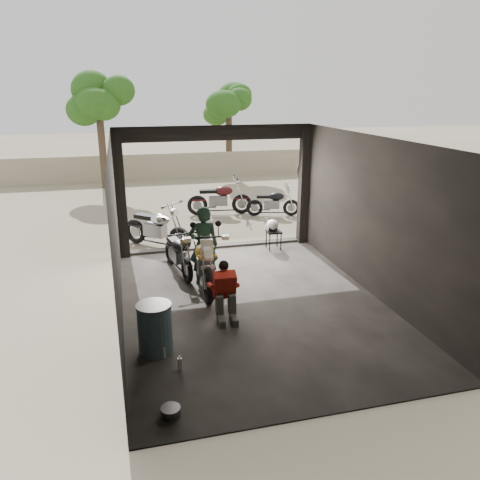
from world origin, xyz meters
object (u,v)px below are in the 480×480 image
outside_bike_c (273,201)px  helmet (272,225)px  oil_drum (155,329)px  sign_post (310,184)px  main_bike (203,258)px  stool (274,234)px  mechanic (226,293)px  left_bike (178,250)px  outside_bike_a (156,225)px  rider (204,246)px  outside_bike_b (220,196)px

outside_bike_c → helmet: bearing=175.1°
oil_drum → sign_post: size_ratio=0.35×
main_bike → stool: bearing=44.7°
mechanic → left_bike: bearing=104.6°
outside_bike_a → stool: bearing=-63.6°
main_bike → helmet: main_bike is taller
rider → outside_bike_b: bearing=-99.5°
outside_bike_c → stool: (-1.06, -3.27, -0.09)m
outside_bike_b → oil_drum: (-2.81, -8.28, -0.22)m
rider → main_bike: bearing=81.9°
outside_bike_b → helmet: outside_bike_b is taller
mechanic → oil_drum: size_ratio=1.27×
main_bike → stool: main_bike is taller
outside_bike_a → outside_bike_b: 3.80m
helmet → oil_drum: size_ratio=0.39×
rider → helmet: rider is taller
outside_bike_b → outside_bike_c: (1.68, -0.63, -0.12)m
helmet → stool: bearing=-85.3°
rider → helmet: bearing=-133.5°
left_bike → rider: (0.46, -0.76, 0.32)m
rider → sign_post: bearing=-139.2°
stool → oil_drum: 5.57m
stool → helmet: size_ratio=1.56×
outside_bike_b → mechanic: outside_bike_b is taller
left_bike → mechanic: (0.54, -2.55, -0.01)m
outside_bike_c → sign_post: bearing=-163.3°
outside_bike_a → stool: outside_bike_a is taller
helmet → outside_bike_b: bearing=76.4°
mechanic → oil_drum: 1.56m
oil_drum → main_bike: bearing=63.2°
sign_post → mechanic: bearing=-128.8°
outside_bike_a → outside_bike_c: (4.02, 2.36, -0.12)m
outside_bike_b → rider: bearing=171.3°
helmet → oil_drum: 5.60m
outside_bike_b → oil_drum: 8.75m
left_bike → sign_post: (3.83, 1.60, 1.05)m
rider → mechanic: rider is taller
outside_bike_a → rider: size_ratio=1.09×
mechanic → stool: bearing=62.2°
left_bike → oil_drum: 3.45m
oil_drum → outside_bike_c: bearing=59.6°
mechanic → helmet: (2.07, 3.63, 0.12)m
outside_bike_c → left_bike: bearing=153.1°
rider → sign_post: size_ratio=0.73×
oil_drum → mechanic: bearing=31.3°
rider → mechanic: bearing=98.3°
stool → helmet: 0.23m
helmet → oil_drum: (-3.40, -4.44, -0.24)m
main_bike → oil_drum: (-1.20, -2.38, -0.25)m
outside_bike_c → helmet: size_ratio=4.74×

